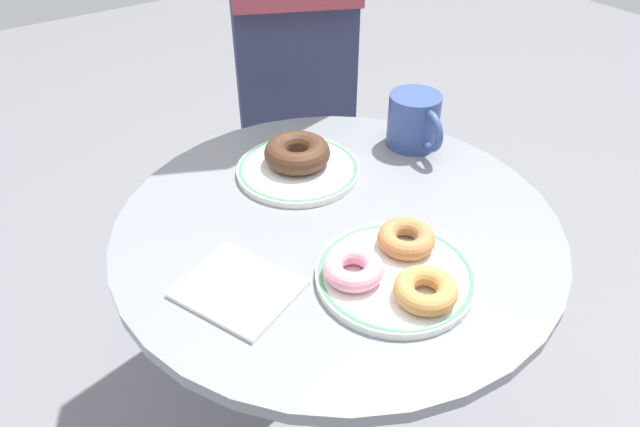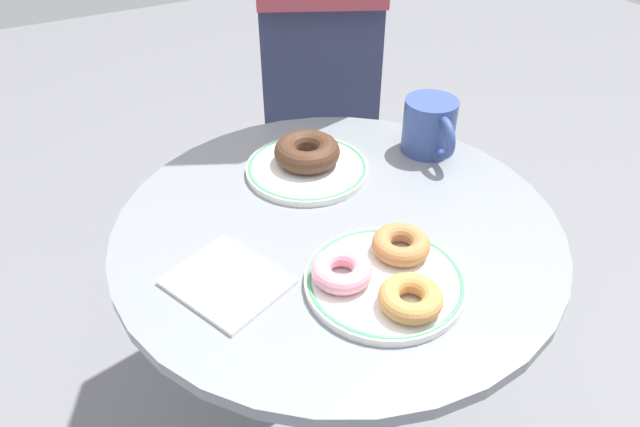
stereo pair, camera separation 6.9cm
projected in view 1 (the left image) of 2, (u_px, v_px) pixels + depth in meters
cafe_table at (334, 355)px, 0.95m from camera, size 0.60×0.60×0.77m
plate_left at (298, 169)px, 0.87m from camera, size 0.19×0.19×0.01m
plate_right at (395, 275)px, 0.69m from camera, size 0.19×0.19×0.01m
donut_chocolate at (297, 153)px, 0.87m from camera, size 0.12×0.12×0.03m
donut_old_fashioned at (425, 290)px, 0.64m from camera, size 0.10×0.10×0.02m
donut_cinnamon at (406, 238)px, 0.72m from camera, size 0.08×0.08×0.02m
donut_pink_frosted at (353, 268)px, 0.67m from camera, size 0.08×0.08×0.02m
paper_napkin at (238, 289)px, 0.67m from camera, size 0.16×0.15×0.01m
coffee_mug at (415, 121)px, 0.92m from camera, size 0.12×0.08×0.09m
person_figure at (287, 23)px, 1.16m from camera, size 0.45×0.37×1.72m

